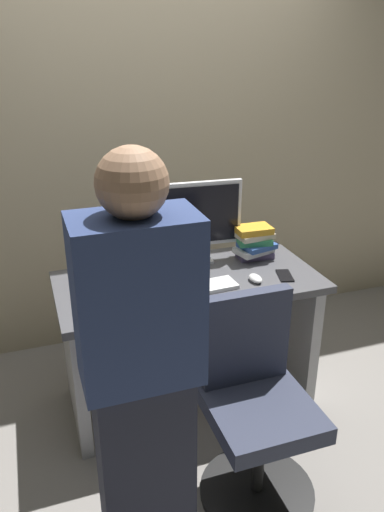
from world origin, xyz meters
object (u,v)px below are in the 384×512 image
object	(u,v)px
keyboard	(195,289)
cell_phone	(285,276)
person_at_desk	(141,378)
cup_by_monitor	(82,276)
cup_near_keyboard	(123,285)
office_chair	(256,411)
desk	(189,319)
monitor	(194,218)
mouse	(255,278)
book_stack	(254,242)

from	to	relation	value
keyboard	cell_phone	distance (m)	0.50
person_at_desk	cup_by_monitor	distance (m)	0.98
cup_near_keyboard	cell_phone	xyz separation A→B (m)	(0.85, -0.08, -0.05)
office_chair	keyboard	size ratio (longest dim) A/B	2.19
desk	cell_phone	distance (m)	0.56
monitor	cup_by_monitor	distance (m)	0.67
mouse	cup_by_monitor	size ratio (longest dim) A/B	1.17
book_stack	cell_phone	distance (m)	0.29
keyboard	office_chair	bearing A→B (deg)	-84.35
desk	cell_phone	size ratio (longest dim) A/B	9.51
office_chair	cup_by_monitor	size ratio (longest dim) A/B	10.98
book_stack	monitor	bearing A→B (deg)	167.46
mouse	cup_by_monitor	xyz separation A→B (m)	(-0.84, 0.27, 0.03)
office_chair	book_stack	bearing A→B (deg)	66.12
desk	mouse	bearing A→B (deg)	-24.18
cup_near_keyboard	book_stack	size ratio (longest dim) A/B	0.42
keyboard	book_stack	world-z (taller)	book_stack
mouse	cell_phone	distance (m)	0.17
desk	keyboard	bearing A→B (deg)	-96.01
keyboard	cup_by_monitor	bearing A→B (deg)	149.16
cup_near_keyboard	cell_phone	distance (m)	0.85
office_chair	mouse	xyz separation A→B (m)	(0.24, 0.55, 0.35)
person_at_desk	monitor	world-z (taller)	person_at_desk
office_chair	cup_near_keyboard	bearing A→B (deg)	124.07
book_stack	cell_phone	bearing A→B (deg)	-79.10
monitor	cell_phone	bearing A→B (deg)	-41.53
desk	cup_near_keyboard	bearing A→B (deg)	-171.27
monitor	book_stack	world-z (taller)	monitor
book_stack	cup_by_monitor	bearing A→B (deg)	-179.74
monitor	person_at_desk	bearing A→B (deg)	-117.92
cup_near_keyboard	book_stack	bearing A→B (deg)	13.28
mouse	cell_phone	world-z (taller)	mouse
desk	cup_by_monitor	xyz separation A→B (m)	(-0.53, 0.13, 0.28)
office_chair	cup_near_keyboard	world-z (taller)	office_chair
cell_phone	desk	bearing A→B (deg)	179.99
person_at_desk	keyboard	bearing A→B (deg)	57.72
desk	cup_near_keyboard	size ratio (longest dim) A/B	13.91
office_chair	person_at_desk	xyz separation A→B (m)	(-0.53, -0.15, 0.41)
person_at_desk	cup_by_monitor	size ratio (longest dim) A/B	19.15
person_at_desk	cup_by_monitor	xyz separation A→B (m)	(-0.07, 0.97, -0.04)
cup_near_keyboard	keyboard	bearing A→B (deg)	-13.97
cup_by_monitor	cell_phone	world-z (taller)	cup_by_monitor
office_chair	monitor	bearing A→B (deg)	88.33
desk	mouse	xyz separation A→B (m)	(0.31, -0.14, 0.26)
cup_near_keyboard	book_stack	world-z (taller)	book_stack
person_at_desk	monitor	size ratio (longest dim) A/B	3.03
monitor	book_stack	distance (m)	0.38
keyboard	mouse	world-z (taller)	mouse
desk	cell_phone	xyz separation A→B (m)	(0.49, -0.14, 0.24)
keyboard	book_stack	size ratio (longest dim) A/B	1.83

